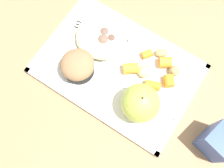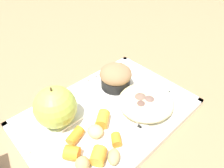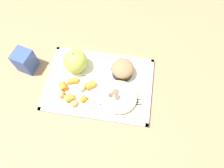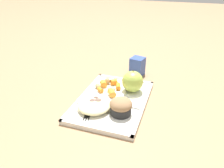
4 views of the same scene
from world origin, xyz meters
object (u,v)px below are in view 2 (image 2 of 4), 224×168
lunch_tray (108,114)px  green_apple (55,107)px  bran_muffin (116,77)px  plastic_fork (155,105)px

lunch_tray → green_apple: green_apple is taller
green_apple → bran_muffin: (0.17, 0.00, -0.01)m
lunch_tray → green_apple: size_ratio=3.95×
lunch_tray → plastic_fork: bearing=-31.3°
lunch_tray → bran_muffin: bran_muffin is taller
lunch_tray → bran_muffin: bearing=35.6°
green_apple → plastic_fork: green_apple is taller
green_apple → lunch_tray: bearing=-30.6°
lunch_tray → bran_muffin: 0.10m
plastic_fork → green_apple: bearing=149.0°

